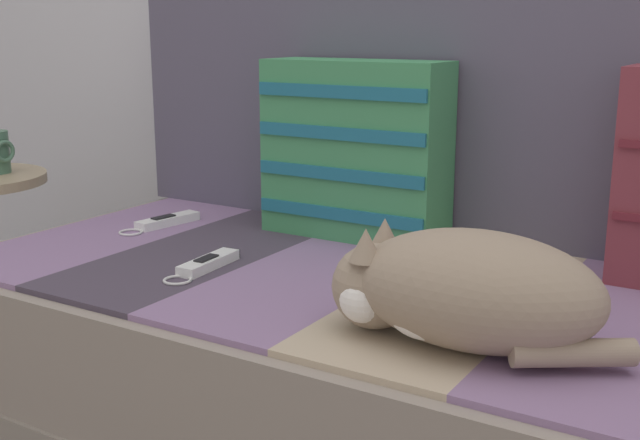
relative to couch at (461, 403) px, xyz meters
The scene contains 6 objects.
couch is the anchor object (origin of this frame).
sofa_backrest 0.59m from the couch, 90.00° to the left, with size 1.86×0.14×0.55m.
throw_pillow_striped 0.54m from the couch, 148.17° to the left, with size 0.37×0.14×0.35m.
sleeping_cat 0.38m from the couch, 71.76° to the right, with size 0.41×0.22×0.16m.
game_remote_near 0.74m from the couch, behind, with size 0.07×0.20×0.02m.
game_remote_far 0.50m from the couch, 162.07° to the right, with size 0.05×0.19×0.02m.
Camera 1 is at (0.45, -1.05, 0.83)m, focal length 45.00 mm.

